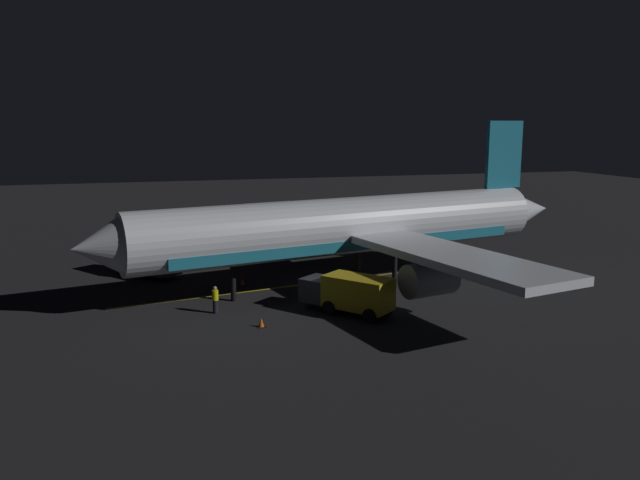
% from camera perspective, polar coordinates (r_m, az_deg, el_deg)
% --- Properties ---
extents(ground_plane, '(180.00, 180.00, 0.20)m').
position_cam_1_polar(ground_plane, '(46.68, 2.36, -4.22)').
color(ground_plane, black).
extents(apron_guide_stripe, '(4.84, 25.53, 0.01)m').
position_cam_1_polar(apron_guide_stripe, '(46.41, -2.69, -4.18)').
color(apron_guide_stripe, gold).
rests_on(apron_guide_stripe, ground_plane).
extents(airliner, '(36.21, 38.98, 11.95)m').
position_cam_1_polar(airliner, '(46.07, 3.06, 1.13)').
color(airliner, silver).
rests_on(airliner, ground_plane).
extents(baggage_truck, '(6.01, 5.04, 2.59)m').
position_cam_1_polar(baggage_truck, '(51.13, -15.52, -1.68)').
color(baggage_truck, maroon).
rests_on(baggage_truck, ground_plane).
extents(catering_truck, '(5.97, 5.35, 2.43)m').
position_cam_1_polar(catering_truck, '(39.64, 2.70, -4.88)').
color(catering_truck, gold).
rests_on(catering_truck, ground_plane).
extents(ground_crew_worker, '(0.40, 0.40, 1.74)m').
position_cam_1_polar(ground_crew_worker, '(40.23, -9.44, -5.32)').
color(ground_crew_worker, black).
rests_on(ground_crew_worker, ground_plane).
extents(traffic_cone_near_left, '(0.50, 0.50, 0.55)m').
position_cam_1_polar(traffic_cone_near_left, '(37.42, -5.32, -7.46)').
color(traffic_cone_near_left, '#EA590F').
rests_on(traffic_cone_near_left, ground_plane).
extents(traffic_cone_near_right, '(0.50, 0.50, 0.55)m').
position_cam_1_polar(traffic_cone_near_right, '(46.95, -6.99, -3.76)').
color(traffic_cone_near_right, '#EA590F').
rests_on(traffic_cone_near_right, ground_plane).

